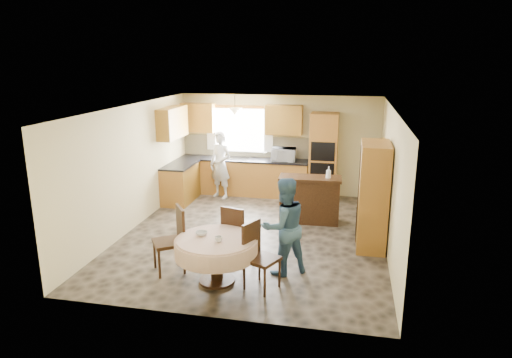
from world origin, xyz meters
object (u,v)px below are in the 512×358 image
object	(u,v)px
person_sink	(220,165)
person_dining	(284,226)
cupboard	(373,196)
dining_table	(216,248)
sideboard	(310,201)
oven_tower	(323,157)
chair_back	(236,232)
chair_right	(258,252)
chair_left	(174,236)

from	to	relation	value
person_sink	person_dining	distance (m)	4.34
cupboard	dining_table	distance (m)	3.10
sideboard	oven_tower	bearing A→B (deg)	82.49
dining_table	sideboard	bearing A→B (deg)	68.91
chair_back	chair_right	distance (m)	0.91
cupboard	dining_table	world-z (taller)	cupboard
chair_right	person_dining	bearing A→B (deg)	-4.05
sideboard	person_sink	size ratio (longest dim) A/B	0.78
chair_back	chair_left	bearing A→B (deg)	40.78
sideboard	chair_left	size ratio (longest dim) A/B	1.20
person_sink	person_dining	bearing A→B (deg)	-36.59
person_dining	chair_left	bearing A→B (deg)	-27.27
person_dining	chair_back	bearing A→B (deg)	-48.91
cupboard	dining_table	xyz separation A→B (m)	(-2.38, -1.94, -0.40)
dining_table	person_dining	world-z (taller)	person_dining
cupboard	person_dining	world-z (taller)	cupboard
dining_table	chair_back	size ratio (longest dim) A/B	1.25
dining_table	chair_left	xyz separation A→B (m)	(-0.79, 0.25, 0.03)
dining_table	oven_tower	bearing A→B (deg)	74.37
person_sink	dining_table	bearing A→B (deg)	-50.84
sideboard	chair_left	xyz separation A→B (m)	(-1.95, -2.75, 0.13)
oven_tower	person_dining	world-z (taller)	oven_tower
cupboard	person_sink	xyz separation A→B (m)	(-3.55, 2.36, -0.14)
person_dining	cupboard	bearing A→B (deg)	-171.37
oven_tower	chair_right	bearing A→B (deg)	-97.98
chair_left	chair_right	size ratio (longest dim) A/B	1.05
oven_tower	sideboard	xyz separation A→B (m)	(-0.16, -1.70, -0.60)
cupboard	person_dining	distance (m)	2.01
person_sink	cupboard	bearing A→B (deg)	-9.68
person_dining	sideboard	bearing A→B (deg)	-130.69
dining_table	person_dining	size ratio (longest dim) A/B	0.80
dining_table	person_sink	distance (m)	4.47
oven_tower	chair_back	distance (m)	4.19
chair_left	person_sink	distance (m)	4.08
chair_left	person_sink	size ratio (longest dim) A/B	0.65
cupboard	person_sink	size ratio (longest dim) A/B	1.17
chair_left	chair_right	bearing A→B (deg)	44.89
chair_left	chair_back	world-z (taller)	chair_left
oven_tower	dining_table	size ratio (longest dim) A/B	1.66
sideboard	person_dining	distance (m)	2.50
chair_back	person_sink	world-z (taller)	person_sink
oven_tower	chair_left	world-z (taller)	oven_tower
cupboard	chair_back	xyz separation A→B (m)	(-2.26, -1.23, -0.40)
chair_right	person_sink	bearing A→B (deg)	48.22
person_sink	sideboard	bearing A→B (deg)	-5.38
sideboard	cupboard	xyz separation A→B (m)	(1.23, -1.06, 0.51)
person_sink	person_dining	xyz separation A→B (m)	(2.13, -3.78, -0.03)
chair_right	person_dining	size ratio (longest dim) A/B	0.64
chair_left	person_sink	xyz separation A→B (m)	(-0.38, 4.06, 0.24)
oven_tower	chair_right	distance (m)	4.80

